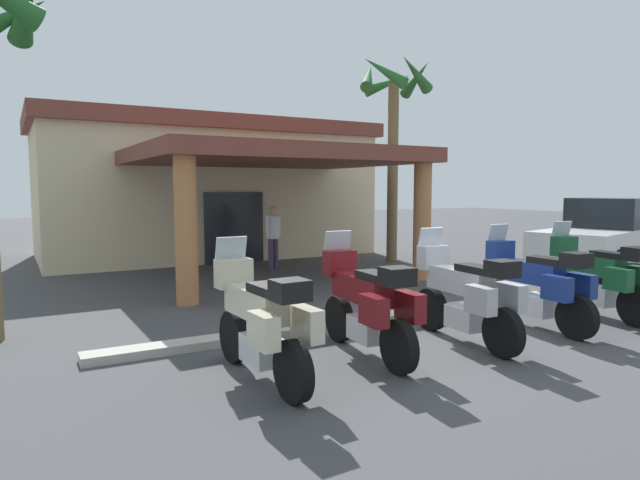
% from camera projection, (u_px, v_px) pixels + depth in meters
% --- Properties ---
extents(ground_plane, '(80.00, 80.00, 0.00)m').
position_uv_depth(ground_plane, '(437.00, 333.00, 8.37)').
color(ground_plane, '#424244').
extents(motel_building, '(10.69, 10.92, 4.38)m').
position_uv_depth(motel_building, '(209.00, 187.00, 17.93)').
color(motel_building, beige).
rests_on(motel_building, ground_plane).
extents(motorcycle_cream, '(0.72, 2.21, 1.61)m').
position_uv_depth(motorcycle_cream, '(261.00, 321.00, 6.21)').
color(motorcycle_cream, black).
rests_on(motorcycle_cream, ground_plane).
extents(motorcycle_maroon, '(0.73, 2.21, 1.61)m').
position_uv_depth(motorcycle_maroon, '(367.00, 304.00, 7.13)').
color(motorcycle_maroon, black).
rests_on(motorcycle_maroon, ground_plane).
extents(motorcycle_silver, '(0.73, 2.21, 1.61)m').
position_uv_depth(motorcycle_silver, '(466.00, 295.00, 7.75)').
color(motorcycle_silver, black).
rests_on(motorcycle_silver, ground_plane).
extents(motorcycle_blue, '(0.71, 2.21, 1.61)m').
position_uv_depth(motorcycle_blue, '(537.00, 285.00, 8.58)').
color(motorcycle_blue, black).
rests_on(motorcycle_blue, ground_plane).
extents(motorcycle_green, '(0.78, 2.21, 1.61)m').
position_uv_depth(motorcycle_green, '(599.00, 277.00, 9.35)').
color(motorcycle_green, black).
rests_on(motorcycle_green, ground_plane).
extents(pedestrian, '(0.50, 0.32, 1.73)m').
position_uv_depth(pedestrian, '(273.00, 233.00, 14.69)').
color(pedestrian, '#3F334C').
rests_on(pedestrian, ground_plane).
extents(pickup_truck_white, '(5.52, 3.24, 1.95)m').
position_uv_depth(pickup_truck_white, '(603.00, 236.00, 14.62)').
color(pickup_truck_white, black).
rests_on(pickup_truck_white, ground_plane).
extents(palm_tree_near_portico, '(2.22, 2.26, 6.10)m').
position_uv_depth(palm_tree_near_portico, '(394.00, 111.00, 16.11)').
color(palm_tree_near_portico, brown).
rests_on(palm_tree_near_portico, ground_plane).
extents(curb_strip, '(9.88, 0.36, 0.12)m').
position_uv_depth(curb_strip, '(396.00, 316.00, 9.21)').
color(curb_strip, '#ADA89E').
rests_on(curb_strip, ground_plane).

